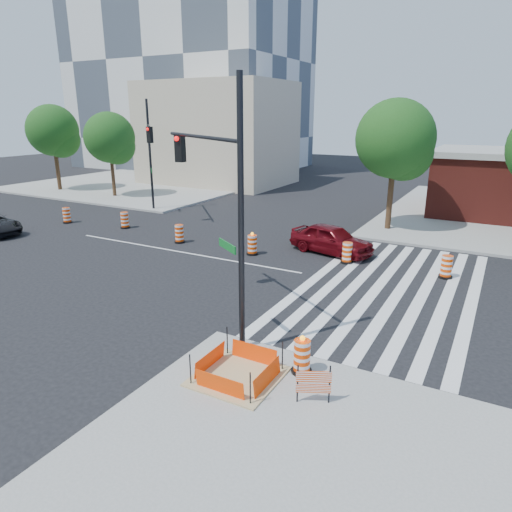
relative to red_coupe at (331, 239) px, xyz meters
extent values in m
plane|color=black|center=(-7.08, -3.62, -0.76)|extent=(120.00, 120.00, 0.00)
cube|color=gray|center=(-25.08, 14.38, -0.68)|extent=(22.00, 22.00, 0.15)
cube|color=silver|center=(0.72, -3.62, -0.75)|extent=(0.45, 13.50, 0.01)
cube|color=silver|center=(1.62, -3.62, -0.75)|extent=(0.45, 13.50, 0.01)
cube|color=silver|center=(2.52, -3.62, -0.75)|extent=(0.45, 13.50, 0.01)
cube|color=silver|center=(3.42, -3.62, -0.75)|extent=(0.45, 13.50, 0.01)
cube|color=silver|center=(4.32, -3.62, -0.75)|extent=(0.45, 13.50, 0.01)
cube|color=silver|center=(5.22, -3.62, -0.75)|extent=(0.45, 13.50, 0.01)
cube|color=silver|center=(6.12, -3.62, -0.75)|extent=(0.45, 13.50, 0.01)
cube|color=silver|center=(7.02, -3.62, -0.75)|extent=(0.45, 13.50, 0.01)
cube|color=silver|center=(-7.08, -3.62, -0.75)|extent=(14.00, 0.12, 0.01)
cube|color=tan|center=(1.92, -12.62, -0.58)|extent=(2.20, 2.20, 0.05)
cube|color=#FF3F05|center=(1.92, -13.52, -0.33)|extent=(1.44, 0.02, 0.55)
cube|color=#FF3F05|center=(1.92, -11.72, -0.33)|extent=(1.44, 0.02, 0.55)
cube|color=#FF3F05|center=(1.02, -12.62, -0.33)|extent=(0.02, 1.44, 0.55)
cube|color=#FF3F05|center=(2.82, -12.62, -0.33)|extent=(0.02, 1.44, 0.55)
cylinder|color=black|center=(1.02, -13.52, -0.16)|extent=(0.04, 0.04, 0.90)
cylinder|color=black|center=(2.82, -13.52, -0.16)|extent=(0.04, 0.04, 0.90)
cylinder|color=black|center=(1.02, -11.72, -0.16)|extent=(0.04, 0.04, 0.90)
cylinder|color=black|center=(2.82, -11.72, -0.16)|extent=(0.04, 0.04, 0.90)
cube|color=#BDAC90|center=(-19.08, 18.38, 4.24)|extent=(14.00, 10.00, 10.00)
imported|color=#58070E|center=(0.00, 0.00, 0.00)|extent=(4.74, 2.77, 1.52)
cylinder|color=black|center=(1.16, -11.10, 3.34)|extent=(0.18, 0.18, 7.89)
cylinder|color=black|center=(-1.31, -9.47, 5.51)|extent=(5.01, 3.36, 0.12)
cube|color=black|center=(-3.04, -8.32, 5.02)|extent=(0.32, 0.28, 0.99)
sphere|color=#FF0C0C|center=(-3.04, -8.50, 5.36)|extent=(0.18, 0.18, 0.18)
cube|color=#0C591E|center=(0.34, -10.55, 2.35)|extent=(1.01, 0.69, 0.25)
cylinder|color=black|center=(-15.54, 4.09, 3.30)|extent=(0.18, 0.18, 7.82)
cylinder|color=black|center=(-13.56, 1.93, 5.45)|extent=(4.05, 4.41, 0.12)
cube|color=black|center=(-12.18, 0.41, 4.96)|extent=(0.31, 0.27, 0.98)
sphere|color=#FF0C0C|center=(-12.18, 0.23, 5.31)|extent=(0.18, 0.18, 0.18)
cube|color=#0C591E|center=(-14.88, 3.37, 2.32)|extent=(0.82, 0.89, 0.24)
cylinder|color=black|center=(3.34, -11.57, -0.56)|extent=(0.57, 0.57, 0.10)
cylinder|color=#EB4004|center=(3.34, -11.57, -0.09)|extent=(0.46, 0.46, 0.90)
sphere|color=#FF990C|center=(3.34, -11.57, 0.44)|extent=(0.15, 0.15, 0.15)
cube|color=#EB4004|center=(4.13, -12.68, 0.11)|extent=(0.80, 0.42, 0.29)
cube|color=#EB4004|center=(4.13, -12.68, -0.22)|extent=(0.80, 0.42, 0.23)
cylinder|color=black|center=(3.78, -12.85, -0.10)|extent=(0.04, 0.04, 1.02)
cylinder|color=black|center=(4.47, -12.51, -0.10)|extent=(0.04, 0.04, 1.02)
cylinder|color=#382314|center=(-29.26, 6.75, 1.69)|extent=(0.36, 0.36, 4.89)
sphere|color=#154112|center=(-29.26, 6.75, 4.75)|extent=(4.59, 4.59, 4.59)
sphere|color=#154112|center=(-28.70, 7.08, 3.98)|extent=(3.36, 3.36, 3.36)
sphere|color=#154112|center=(-29.71, 6.53, 4.29)|extent=(3.06, 3.06, 3.06)
cylinder|color=#382314|center=(-22.22, 6.74, 1.48)|extent=(0.30, 0.30, 4.49)
sphere|color=#154112|center=(-22.22, 6.74, 4.29)|extent=(4.21, 4.21, 4.21)
sphere|color=#154112|center=(-21.75, 7.02, 3.59)|extent=(3.08, 3.08, 3.08)
sphere|color=#154112|center=(-22.59, 6.55, 3.87)|extent=(2.80, 2.80, 2.80)
cylinder|color=#382314|center=(1.42, 6.30, 1.71)|extent=(0.34, 0.34, 4.94)
sphere|color=#154112|center=(1.42, 6.30, 4.80)|extent=(4.63, 4.63, 4.63)
sphere|color=#154112|center=(1.95, 6.61, 4.03)|extent=(3.40, 3.40, 3.40)
sphere|color=#154112|center=(1.00, 6.08, 4.34)|extent=(3.09, 3.09, 3.09)
cylinder|color=black|center=(-17.78, -1.92, -0.71)|extent=(0.60, 0.60, 0.10)
cylinder|color=#EB4004|center=(-17.78, -1.92, -0.21)|extent=(0.48, 0.48, 0.95)
cylinder|color=black|center=(-13.36, -1.13, -0.71)|extent=(0.60, 0.60, 0.10)
cylinder|color=#EB4004|center=(-13.36, -1.13, -0.21)|extent=(0.48, 0.48, 0.95)
cylinder|color=black|center=(-8.19, -2.18, -0.71)|extent=(0.60, 0.60, 0.10)
cylinder|color=#EB4004|center=(-8.19, -2.18, -0.21)|extent=(0.48, 0.48, 0.95)
cylinder|color=black|center=(-3.49, -2.18, -0.71)|extent=(0.60, 0.60, 0.10)
cylinder|color=#EB4004|center=(-3.49, -2.18, -0.21)|extent=(0.48, 0.48, 0.95)
sphere|color=#FF990C|center=(-3.49, -2.18, 0.34)|extent=(0.16, 0.16, 0.16)
cylinder|color=black|center=(1.24, -1.17, -0.71)|extent=(0.60, 0.60, 0.10)
cylinder|color=#EB4004|center=(1.24, -1.17, -0.21)|extent=(0.48, 0.48, 0.95)
cylinder|color=black|center=(5.75, -1.11, -0.71)|extent=(0.60, 0.60, 0.10)
cylinder|color=#EB4004|center=(5.75, -1.11, -0.21)|extent=(0.48, 0.48, 0.95)
camera|label=1|loc=(7.57, -21.85, 6.23)|focal=32.00mm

